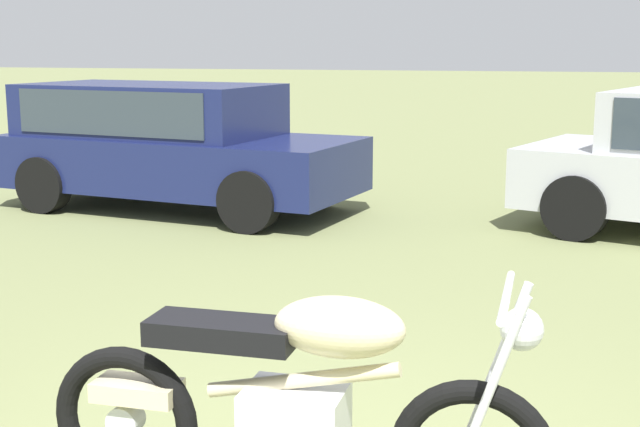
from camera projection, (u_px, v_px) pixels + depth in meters
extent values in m
torus|color=black|center=(126.00, 420.00, 3.73)|extent=(0.65, 0.09, 0.65)
cylinder|color=silver|center=(126.00, 420.00, 3.73)|extent=(0.14, 0.10, 0.14)
cylinder|color=silver|center=(494.00, 372.00, 3.37)|extent=(0.27, 0.04, 0.73)
cylinder|color=silver|center=(490.00, 390.00, 3.20)|extent=(0.27, 0.04, 0.73)
cube|color=silver|center=(295.00, 427.00, 3.53)|extent=(0.40, 0.30, 0.32)
cylinder|color=beige|center=(302.00, 380.00, 3.48)|extent=(0.79, 0.06, 0.22)
ellipsoid|color=beige|center=(339.00, 327.00, 3.40)|extent=(0.52, 0.26, 0.24)
cube|color=black|center=(223.00, 332.00, 3.54)|extent=(0.60, 0.24, 0.10)
cube|color=beige|center=(137.00, 390.00, 3.69)|extent=(0.36, 0.18, 0.08)
cylinder|color=silver|center=(506.00, 296.00, 3.21)|extent=(0.03, 0.64, 0.03)
sphere|color=silver|center=(522.00, 329.00, 3.22)|extent=(0.16, 0.16, 0.16)
cube|color=#161E4C|center=(181.00, 162.00, 10.11)|extent=(4.26, 2.35, 0.60)
cube|color=#161E4C|center=(150.00, 110.00, 10.16)|extent=(3.04, 1.98, 0.60)
cube|color=#2D3842|center=(150.00, 108.00, 10.16)|extent=(2.63, 1.94, 0.48)
cylinder|color=black|center=(315.00, 180.00, 10.33)|extent=(0.67, 0.32, 0.64)
cylinder|color=black|center=(249.00, 201.00, 8.91)|extent=(0.67, 0.32, 0.64)
cylinder|color=black|center=(129.00, 167.00, 11.40)|extent=(0.67, 0.32, 0.64)
cylinder|color=black|center=(44.00, 185.00, 9.98)|extent=(0.67, 0.32, 0.64)
cylinder|color=black|center=(624.00, 185.00, 9.98)|extent=(0.68, 0.41, 0.64)
cylinder|color=black|center=(575.00, 207.00, 8.58)|extent=(0.68, 0.41, 0.64)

